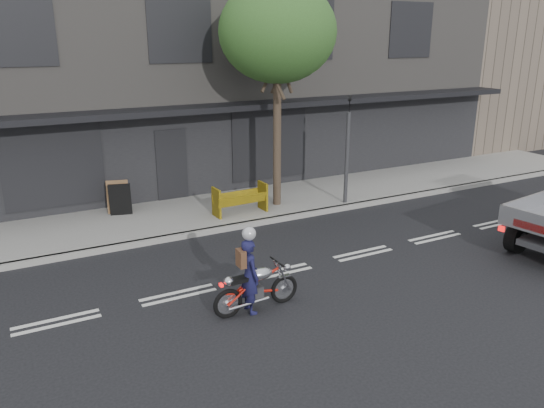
{
  "coord_description": "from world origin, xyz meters",
  "views": [
    {
      "loc": [
        -5.3,
        -9.79,
        5.2
      ],
      "look_at": [
        0.09,
        0.5,
        1.5
      ],
      "focal_mm": 35.0,
      "sensor_mm": 36.0,
      "label": 1
    }
  ],
  "objects_px": {
    "construction_barrier": "(243,201)",
    "traffic_light_pole": "(347,156)",
    "street_tree": "(277,33)",
    "motorcycle": "(257,287)",
    "sandwich_board": "(120,200)",
    "rider": "(250,276)"
  },
  "relations": [
    {
      "from": "street_tree",
      "to": "construction_barrier",
      "type": "relative_size",
      "value": 4.19
    },
    {
      "from": "rider",
      "to": "sandwich_board",
      "type": "relative_size",
      "value": 1.53
    },
    {
      "from": "construction_barrier",
      "to": "street_tree",
      "type": "bearing_deg",
      "value": 20.84
    },
    {
      "from": "street_tree",
      "to": "motorcycle",
      "type": "relative_size",
      "value": 3.61
    },
    {
      "from": "construction_barrier",
      "to": "traffic_light_pole",
      "type": "bearing_deg",
      "value": -5.36
    },
    {
      "from": "rider",
      "to": "sandwich_board",
      "type": "bearing_deg",
      "value": 6.94
    },
    {
      "from": "street_tree",
      "to": "sandwich_board",
      "type": "relative_size",
      "value": 6.8
    },
    {
      "from": "traffic_light_pole",
      "to": "motorcycle",
      "type": "bearing_deg",
      "value": -139.22
    },
    {
      "from": "rider",
      "to": "construction_barrier",
      "type": "relative_size",
      "value": 0.94
    },
    {
      "from": "street_tree",
      "to": "rider",
      "type": "xyz_separation_m",
      "value": [
        -3.55,
        -5.51,
        -4.52
      ]
    },
    {
      "from": "traffic_light_pole",
      "to": "rider",
      "type": "distance_m",
      "value": 7.3
    },
    {
      "from": "traffic_light_pole",
      "to": "construction_barrier",
      "type": "height_order",
      "value": "traffic_light_pole"
    },
    {
      "from": "motorcycle",
      "to": "sandwich_board",
      "type": "distance_m",
      "value": 6.72
    },
    {
      "from": "motorcycle",
      "to": "construction_barrier",
      "type": "xyz_separation_m",
      "value": [
        2.0,
        4.98,
        0.11
      ]
    },
    {
      "from": "construction_barrier",
      "to": "sandwich_board",
      "type": "relative_size",
      "value": 1.62
    },
    {
      "from": "motorcycle",
      "to": "rider",
      "type": "bearing_deg",
      "value": 178.01
    },
    {
      "from": "construction_barrier",
      "to": "sandwich_board",
      "type": "xyz_separation_m",
      "value": [
        -3.19,
        1.64,
        0.04
      ]
    },
    {
      "from": "motorcycle",
      "to": "construction_barrier",
      "type": "relative_size",
      "value": 1.16
    },
    {
      "from": "traffic_light_pole",
      "to": "sandwich_board",
      "type": "relative_size",
      "value": 3.53
    },
    {
      "from": "construction_barrier",
      "to": "sandwich_board",
      "type": "distance_m",
      "value": 3.59
    },
    {
      "from": "street_tree",
      "to": "traffic_light_pole",
      "type": "relative_size",
      "value": 1.93
    },
    {
      "from": "traffic_light_pole",
      "to": "motorcycle",
      "type": "xyz_separation_m",
      "value": [
        -5.4,
        -4.66,
        -1.16
      ]
    }
  ]
}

